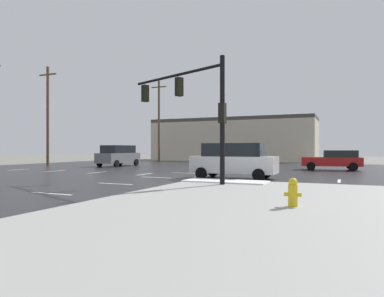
{
  "coord_description": "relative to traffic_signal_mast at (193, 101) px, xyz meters",
  "views": [
    {
      "loc": [
        10.26,
        -19.88,
        1.76
      ],
      "look_at": [
        -0.78,
        5.05,
        1.74
      ],
      "focal_mm": 32.31,
      "sensor_mm": 36.0,
      "label": 1
    }
  ],
  "objects": [
    {
      "name": "ground_plane",
      "position": [
        -3.5,
        4.47,
        -4.07
      ],
      "size": [
        120.0,
        120.0,
        0.0
      ],
      "primitive_type": "plane",
      "color": "slate"
    },
    {
      "name": "road_asphalt",
      "position": [
        -3.5,
        4.47,
        -4.06
      ],
      "size": [
        44.0,
        44.0,
        0.02
      ],
      "primitive_type": "cube",
      "color": "#232326",
      "rests_on": "ground_plane"
    },
    {
      "name": "snow_strip_curbside",
      "position": [
        1.5,
        0.47,
        -3.9
      ],
      "size": [
        4.0,
        1.6,
        0.06
      ],
      "primitive_type": "cube",
      "color": "white",
      "rests_on": "sidewalk_corner"
    },
    {
      "name": "lane_markings",
      "position": [
        -2.3,
        3.09,
        -4.05
      ],
      "size": [
        36.15,
        36.15,
        0.01
      ],
      "color": "silver",
      "rests_on": "road_asphalt"
    },
    {
      "name": "traffic_signal_mast",
      "position": [
        0.0,
        0.0,
        0.0
      ],
      "size": [
        6.17,
        2.73,
        5.78
      ],
      "rotation": [
        0.0,
        0.0,
        2.75
      ],
      "color": "black",
      "rests_on": "sidewalk_corner"
    },
    {
      "name": "fire_hydrant",
      "position": [
        5.44,
        -5.5,
        -3.54
      ],
      "size": [
        0.48,
        0.26,
        0.79
      ],
      "color": "gold",
      "rests_on": "sidewalk_corner"
    },
    {
      "name": "strip_building_background",
      "position": [
        -8.41,
        33.98,
        -1.01
      ],
      "size": [
        23.55,
        8.0,
        6.12
      ],
      "color": "#BCB29E",
      "rests_on": "ground_plane"
    },
    {
      "name": "suv_grey",
      "position": [
        -13.48,
        12.52,
        -2.98
      ],
      "size": [
        2.19,
        4.85,
        2.03
      ],
      "rotation": [
        0.0,
        0.0,
        1.57
      ],
      "color": "slate",
      "rests_on": "road_asphalt"
    },
    {
      "name": "suv_white",
      "position": [
        0.94,
        3.68,
        -2.98
      ],
      "size": [
        4.86,
        2.21,
        2.03
      ],
      "rotation": [
        0.0,
        0.0,
        3.15
      ],
      "color": "white",
      "rests_on": "road_asphalt"
    },
    {
      "name": "sedan_red",
      "position": [
        5.94,
        14.39,
        -3.22
      ],
      "size": [
        4.66,
        2.36,
        1.58
      ],
      "rotation": [
        0.0,
        0.0,
        3.24
      ],
      "color": "#B21919",
      "rests_on": "road_asphalt"
    },
    {
      "name": "utility_pole_far",
      "position": [
        -20.98,
        10.83,
        1.19
      ],
      "size": [
        2.2,
        0.28,
        10.09
      ],
      "color": "brown",
      "rests_on": "ground_plane"
    },
    {
      "name": "utility_pole_distant",
      "position": [
        -15.88,
        24.83,
        1.51
      ],
      "size": [
        2.2,
        0.28,
        10.73
      ],
      "color": "brown",
      "rests_on": "ground_plane"
    }
  ]
}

